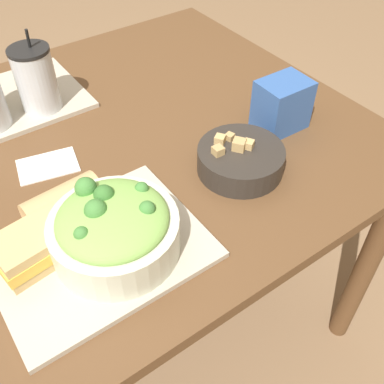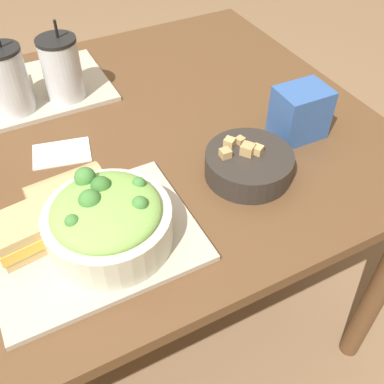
{
  "view_description": "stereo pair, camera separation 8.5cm",
  "coord_description": "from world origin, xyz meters",
  "views": [
    {
      "loc": [
        -0.18,
        -0.78,
        1.43
      ],
      "look_at": [
        0.17,
        -0.29,
        0.83
      ],
      "focal_mm": 42.0,
      "sensor_mm": 36.0,
      "label": 1
    },
    {
      "loc": [
        -0.11,
        -0.83,
        1.43
      ],
      "look_at": [
        0.17,
        -0.29,
        0.83
      ],
      "focal_mm": 42.0,
      "sensor_mm": 36.0,
      "label": 2
    }
  ],
  "objects": [
    {
      "name": "salad_bowl",
      "position": [
        0.0,
        -0.3,
        0.84
      ],
      "size": [
        0.23,
        0.23,
        0.12
      ],
      "color": "beige",
      "rests_on": "tray_near"
    },
    {
      "name": "soup_bowl",
      "position": [
        0.32,
        -0.25,
        0.81
      ],
      "size": [
        0.18,
        0.18,
        0.08
      ],
      "color": "#2D2823",
      "rests_on": "dining_table"
    },
    {
      "name": "tray_far",
      "position": [
        0.0,
        0.28,
        0.78
      ],
      "size": [
        0.37,
        0.29,
        0.01
      ],
      "color": "#BCB29E",
      "rests_on": "dining_table"
    },
    {
      "name": "drink_cup_red",
      "position": [
        0.06,
        0.2,
        0.86
      ],
      "size": [
        0.1,
        0.1,
        0.2
      ],
      "color": "silver",
      "rests_on": "tray_far"
    },
    {
      "name": "napkin_folded",
      "position": [
        -0.01,
        0.0,
        0.78
      ],
      "size": [
        0.14,
        0.11,
        0.0
      ],
      "color": "white",
      "rests_on": "dining_table"
    },
    {
      "name": "chip_bag",
      "position": [
        0.5,
        -0.18,
        0.84
      ],
      "size": [
        0.12,
        0.09,
        0.12
      ],
      "rotation": [
        0.0,
        0.0,
        -0.02
      ],
      "color": "#335BA3",
      "rests_on": "dining_table"
    },
    {
      "name": "ground_plane",
      "position": [
        0.0,
        0.0,
        0.0
      ],
      "size": [
        12.0,
        12.0,
        0.0
      ],
      "primitive_type": "plane",
      "color": "#846647"
    },
    {
      "name": "tray_near",
      "position": [
        -0.03,
        -0.28,
        0.78
      ],
      "size": [
        0.37,
        0.29,
        0.01
      ],
      "color": "#BCB29E",
      "rests_on": "dining_table"
    },
    {
      "name": "baguette_near",
      "position": [
        -0.04,
        -0.17,
        0.82
      ],
      "size": [
        0.15,
        0.08,
        0.07
      ],
      "rotation": [
        0.0,
        0.0,
        1.65
      ],
      "color": "tan",
      "rests_on": "tray_near"
    },
    {
      "name": "dining_table",
      "position": [
        0.0,
        0.0,
        0.69
      ],
      "size": [
        1.47,
        1.01,
        0.78
      ],
      "color": "brown",
      "rests_on": "ground_plane"
    },
    {
      "name": "sandwich_near",
      "position": [
        -0.12,
        -0.24,
        0.82
      ],
      "size": [
        0.15,
        0.11,
        0.06
      ],
      "rotation": [
        0.0,
        0.0,
        0.13
      ],
      "color": "tan",
      "rests_on": "tray_near"
    }
  ]
}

